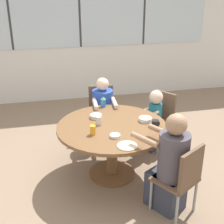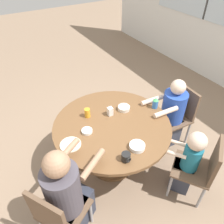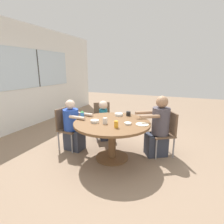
# 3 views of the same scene
# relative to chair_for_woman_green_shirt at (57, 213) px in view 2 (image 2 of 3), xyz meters

# --- Properties ---
(ground_plane) EXTENTS (16.00, 16.00, 0.00)m
(ground_plane) POSITION_rel_chair_for_woman_green_shirt_xyz_m (-0.55, 0.90, -0.50)
(ground_plane) COLOR #8C725B
(dining_table) EXTENTS (1.36, 1.36, 0.71)m
(dining_table) POSITION_rel_chair_for_woman_green_shirt_xyz_m (-0.55, 0.90, 0.07)
(dining_table) COLOR brown
(dining_table) RESTS_ON ground_plane
(chair_for_woman_green_shirt) EXTENTS (0.55, 0.55, 0.84)m
(chair_for_woman_green_shirt) POSITION_rel_chair_for_woman_green_shirt_xyz_m (0.00, 0.00, 0.00)
(chair_for_woman_green_shirt) COLOR brown
(chair_for_woman_green_shirt) RESTS_ON ground_plane
(chair_for_man_blue_shirt) EXTENTS (0.43, 0.43, 0.84)m
(chair_for_man_blue_shirt) POSITION_rel_chair_for_woman_green_shirt_xyz_m (-0.48, 1.95, 0.00)
(chair_for_man_blue_shirt) COLOR brown
(chair_for_man_blue_shirt) RESTS_ON ground_plane
(chair_for_toddler) EXTENTS (0.56, 0.56, 0.84)m
(chair_for_toddler) POSITION_rel_chair_for_woman_green_shirt_xyz_m (0.32, 1.50, 0.00)
(chair_for_toddler) COLOR brown
(chair_for_toddler) RESTS_ON ground_plane
(person_woman_green_shirt) EXTENTS (0.57, 0.66, 1.15)m
(person_woman_green_shirt) POSITION_rel_chair_for_woman_green_shirt_xyz_m (-0.09, 0.14, 0.02)
(person_woman_green_shirt) COLOR #333847
(person_woman_green_shirt) RESTS_ON ground_plane
(person_man_blue_shirt) EXTENTS (0.36, 0.59, 1.03)m
(person_man_blue_shirt) POSITION_rel_chair_for_woman_green_shirt_xyz_m (-0.49, 1.78, -0.03)
(person_man_blue_shirt) COLOR #333847
(person_man_blue_shirt) RESTS_ON ground_plane
(person_toddler) EXTENTS (0.38, 0.35, 0.92)m
(person_toddler) POSITION_rel_chair_for_woman_green_shirt_xyz_m (0.19, 1.41, -0.03)
(person_toddler) COLOR #333847
(person_toddler) RESTS_ON ground_plane
(coffee_mug) EXTENTS (0.10, 0.09, 0.09)m
(coffee_mug) POSITION_rel_chair_for_woman_green_shirt_xyz_m (-0.04, 0.75, 0.25)
(coffee_mug) COLOR black
(coffee_mug) RESTS_ON dining_table
(sippy_cup) EXTENTS (0.07, 0.07, 0.15)m
(sippy_cup) POSITION_rel_chair_for_woman_green_shirt_xyz_m (-0.53, 1.52, 0.29)
(sippy_cup) COLOR blue
(sippy_cup) RESTS_ON dining_table
(juice_glass) EXTENTS (0.07, 0.07, 0.11)m
(juice_glass) POSITION_rel_chair_for_woman_green_shirt_xyz_m (-0.81, 0.72, 0.27)
(juice_glass) COLOR gold
(juice_glass) RESTS_ON dining_table
(milk_carton_small) EXTENTS (0.06, 0.06, 0.11)m
(milk_carton_small) POSITION_rel_chair_for_woman_green_shirt_xyz_m (-0.70, 0.97, 0.26)
(milk_carton_small) COLOR silver
(milk_carton_small) RESTS_ON dining_table
(bowl_white_shallow) EXTENTS (0.15, 0.15, 0.05)m
(bowl_white_shallow) POSITION_rel_chair_for_woman_green_shirt_xyz_m (-0.70, 1.16, 0.23)
(bowl_white_shallow) COLOR silver
(bowl_white_shallow) RESTS_ON dining_table
(bowl_cereal) EXTENTS (0.16, 0.16, 0.05)m
(bowl_cereal) POSITION_rel_chair_for_woman_green_shirt_xyz_m (-0.11, 0.93, 0.23)
(bowl_cereal) COLOR white
(bowl_cereal) RESTS_ON dining_table
(bowl_fruit) EXTENTS (0.12, 0.12, 0.03)m
(bowl_fruit) POSITION_rel_chair_for_woman_green_shirt_xyz_m (-0.58, 0.60, 0.23)
(bowl_fruit) COLOR white
(bowl_fruit) RESTS_ON dining_table
(plate_tortillas) EXTENTS (0.22, 0.22, 0.01)m
(plate_tortillas) POSITION_rel_chair_for_woman_green_shirt_xyz_m (-0.50, 0.37, 0.22)
(plate_tortillas) COLOR beige
(plate_tortillas) RESTS_ON dining_table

